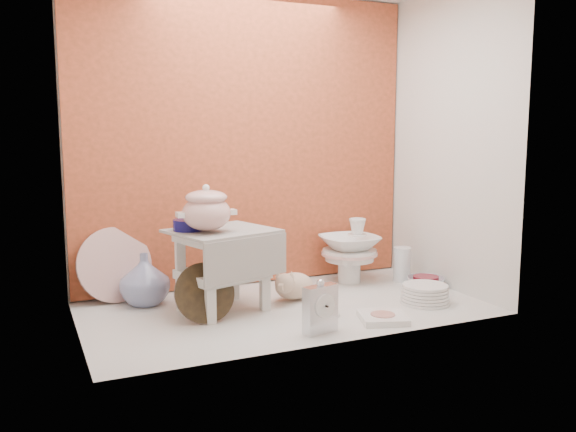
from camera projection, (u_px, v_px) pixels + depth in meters
name	position (u px, v px, depth m)	size (l,w,h in m)	color
ground	(286.00, 308.00, 2.75)	(1.80, 1.80, 0.00)	silver
niche_shell	(270.00, 103.00, 2.78)	(1.86, 1.03, 1.53)	#CC5433
step_stool	(223.00, 270.00, 2.69)	(0.43, 0.36, 0.37)	silver
soup_tureen	(206.00, 208.00, 2.58)	(0.25, 0.25, 0.21)	white
cobalt_bowl	(188.00, 225.00, 2.64)	(0.13, 0.13, 0.05)	#0D0A4C
floral_platter	(115.00, 265.00, 2.84)	(0.36, 0.11, 0.35)	white
blue_white_vase	(145.00, 279.00, 2.79)	(0.23, 0.23, 0.24)	silver
lacquer_tray	(205.00, 293.00, 2.54)	(0.26, 0.11, 0.25)	black
mantel_clock	(320.00, 307.00, 2.40)	(0.15, 0.05, 0.21)	silver
plush_pig	(294.00, 285.00, 2.87)	(0.24, 0.17, 0.14)	#D1B093
teacup_saucer	(321.00, 314.00, 2.64)	(0.16, 0.16, 0.01)	white
gold_rim_teacup	(322.00, 301.00, 2.63)	(0.13, 0.13, 0.10)	white
lattice_dish	(383.00, 318.00, 2.56)	(0.19, 0.19, 0.03)	white
dinner_plate_stack	(425.00, 294.00, 2.82)	(0.23, 0.23, 0.09)	white
crystal_bowl	(426.00, 283.00, 3.09)	(0.19, 0.19, 0.06)	silver
clear_glass_vase	(402.00, 264.00, 3.22)	(0.09, 0.09, 0.18)	silver
porcelain_tower	(349.00, 251.00, 3.19)	(0.30, 0.30, 0.34)	white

